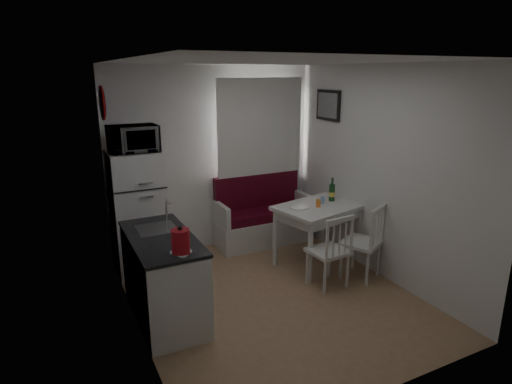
# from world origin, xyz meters

# --- Properties ---
(floor) EXTENTS (3.00, 3.50, 0.02)m
(floor) POSITION_xyz_m (0.00, 0.00, 0.00)
(floor) COLOR #A17855
(floor) RESTS_ON ground
(ceiling) EXTENTS (3.00, 3.50, 0.02)m
(ceiling) POSITION_xyz_m (0.00, 0.00, 2.60)
(ceiling) COLOR white
(ceiling) RESTS_ON wall_back
(wall_back) EXTENTS (3.00, 0.02, 2.60)m
(wall_back) POSITION_xyz_m (0.00, 1.75, 1.30)
(wall_back) COLOR white
(wall_back) RESTS_ON floor
(wall_front) EXTENTS (3.00, 0.02, 2.60)m
(wall_front) POSITION_xyz_m (0.00, -1.75, 1.30)
(wall_front) COLOR white
(wall_front) RESTS_ON floor
(wall_left) EXTENTS (0.02, 3.50, 2.60)m
(wall_left) POSITION_xyz_m (-1.50, 0.00, 1.30)
(wall_left) COLOR white
(wall_left) RESTS_ON floor
(wall_right) EXTENTS (0.02, 3.50, 2.60)m
(wall_right) POSITION_xyz_m (1.50, 0.00, 1.30)
(wall_right) COLOR white
(wall_right) RESTS_ON floor
(window) EXTENTS (1.22, 0.06, 1.47)m
(window) POSITION_xyz_m (0.70, 1.72, 1.62)
(window) COLOR silver
(window) RESTS_ON wall_back
(curtain) EXTENTS (1.35, 0.02, 1.50)m
(curtain) POSITION_xyz_m (0.70, 1.65, 1.68)
(curtain) COLOR white
(curtain) RESTS_ON wall_back
(kitchen_counter) EXTENTS (0.62, 1.32, 1.16)m
(kitchen_counter) POSITION_xyz_m (-1.20, 0.16, 0.46)
(kitchen_counter) COLOR silver
(kitchen_counter) RESTS_ON floor
(wall_sign) EXTENTS (0.03, 0.40, 0.40)m
(wall_sign) POSITION_xyz_m (-1.47, 1.45, 2.15)
(wall_sign) COLOR navy
(wall_sign) RESTS_ON wall_left
(picture_frame) EXTENTS (0.04, 0.52, 0.42)m
(picture_frame) POSITION_xyz_m (1.48, 1.10, 2.05)
(picture_frame) COLOR black
(picture_frame) RESTS_ON wall_right
(bench) EXTENTS (1.43, 0.55, 1.02)m
(bench) POSITION_xyz_m (0.66, 1.51, 0.34)
(bench) COLOR silver
(bench) RESTS_ON floor
(dining_table) EXTENTS (1.23, 0.98, 0.82)m
(dining_table) POSITION_xyz_m (0.98, 0.52, 0.73)
(dining_table) COLOR silver
(dining_table) RESTS_ON floor
(chair_left) EXTENTS (0.46, 0.44, 0.49)m
(chair_left) POSITION_xyz_m (0.73, -0.15, 0.57)
(chair_left) COLOR silver
(chair_left) RESTS_ON floor
(chair_right) EXTENTS (0.59, 0.60, 0.51)m
(chair_right) POSITION_xyz_m (1.23, -0.15, 0.59)
(chair_right) COLOR silver
(chair_right) RESTS_ON floor
(fridge) EXTENTS (0.63, 0.63, 1.56)m
(fridge) POSITION_xyz_m (-1.18, 1.40, 0.78)
(fridge) COLOR white
(fridge) RESTS_ON floor
(microwave) EXTENTS (0.58, 0.39, 0.32)m
(microwave) POSITION_xyz_m (-1.18, 1.35, 1.73)
(microwave) COLOR white
(microwave) RESTS_ON fridge
(kettle) EXTENTS (0.20, 0.20, 0.27)m
(kettle) POSITION_xyz_m (-1.15, -0.38, 1.03)
(kettle) COLOR #A90D18
(kettle) RESTS_ON kitchen_counter
(wine_bottle) EXTENTS (0.08, 0.08, 0.32)m
(wine_bottle) POSITION_xyz_m (1.25, 0.62, 0.98)
(wine_bottle) COLOR #16451D
(wine_bottle) RESTS_ON dining_table
(drinking_glass_orange) EXTENTS (0.06, 0.06, 0.10)m
(drinking_glass_orange) POSITION_xyz_m (0.93, 0.47, 0.87)
(drinking_glass_orange) COLOR orange
(drinking_glass_orange) RESTS_ON dining_table
(drinking_glass_blue) EXTENTS (0.05, 0.05, 0.09)m
(drinking_glass_blue) POSITION_xyz_m (1.06, 0.57, 0.86)
(drinking_glass_blue) COLOR #8BB7ED
(drinking_glass_blue) RESTS_ON dining_table
(plate) EXTENTS (0.24, 0.24, 0.02)m
(plate) POSITION_xyz_m (0.68, 0.54, 0.83)
(plate) COLOR white
(plate) RESTS_ON dining_table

